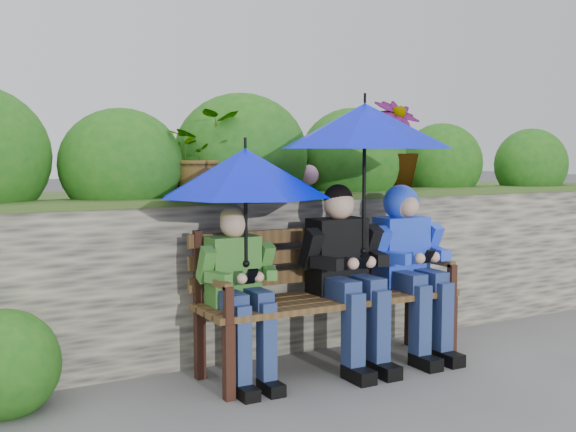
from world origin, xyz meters
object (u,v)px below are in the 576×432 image
boy_right (409,255)px  umbrella_left (245,173)px  park_bench (324,287)px  boy_left (240,284)px  umbrella_right (365,126)px  boy_middle (346,267)px

boy_right → umbrella_left: size_ratio=1.12×
park_bench → boy_left: size_ratio=1.62×
park_bench → umbrella_left: 0.90m
boy_right → umbrella_right: umbrella_right is taller
umbrella_left → umbrella_right: size_ratio=0.93×
umbrella_left → boy_right: bearing=-0.2°
umbrella_left → boy_middle: bearing=-1.5°
park_bench → boy_middle: size_ratio=1.47×
park_bench → umbrella_left: bearing=-174.0°
boy_middle → umbrella_right: 0.86m
park_bench → boy_left: boy_left is taller
boy_middle → umbrella_right: bearing=-0.3°
umbrella_left → umbrella_right: umbrella_right is taller
boy_right → boy_middle: bearing=-178.4°
park_bench → boy_right: boy_right is taller
boy_left → umbrella_left: (0.04, 0.01, 0.62)m
boy_left → boy_middle: bearing=-0.9°
boy_middle → boy_right: size_ratio=1.01×
umbrella_left → umbrella_right: (0.79, -0.02, 0.27)m
park_bench → umbrella_right: 1.01m
boy_middle → park_bench: bearing=143.6°
boy_middle → umbrella_left: (-0.66, 0.02, 0.58)m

